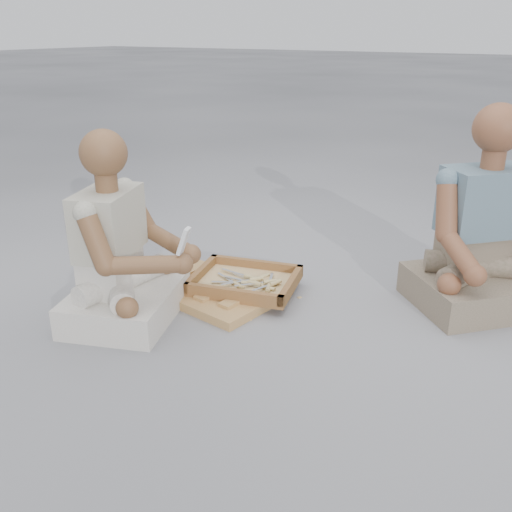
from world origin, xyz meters
The scene contains 31 objects.
ground centered at (0.00, 0.00, 0.00)m, with size 60.00×60.00×0.00m, color gray.
carved_panel centered at (-0.30, 0.22, 0.02)m, with size 0.66×0.44×0.04m, color #A1623E.
tool_tray centered at (-0.16, 0.32, 0.07)m, with size 0.59×0.52×0.07m.
chisel_0 centered at (-0.03, 0.30, 0.07)m, with size 0.22×0.04×0.02m.
chisel_1 centered at (-0.12, 0.33, 0.08)m, with size 0.15×0.19×0.02m.
chisel_2 centered at (-0.11, 0.40, 0.07)m, with size 0.08×0.22×0.02m.
chisel_3 centered at (-0.11, 0.30, 0.08)m, with size 0.22×0.03×0.02m.
chisel_4 centered at (-0.10, 0.33, 0.07)m, with size 0.22×0.07×0.02m.
chisel_5 centered at (-0.17, 0.26, 0.08)m, with size 0.21×0.10×0.02m.
chisel_6 centered at (-0.17, 0.36, 0.08)m, with size 0.22×0.04×0.02m.
chisel_7 centered at (-0.01, 0.31, 0.08)m, with size 0.11×0.21×0.02m.
chisel_8 centered at (-0.14, 0.29, 0.08)m, with size 0.20×0.12×0.02m.
chisel_9 centered at (-0.05, 0.34, 0.08)m, with size 0.16×0.17×0.02m.
chisel_10 centered at (-0.01, 0.34, 0.09)m, with size 0.09×0.21×0.02m.
wood_chip_0 centered at (0.10, 0.42, 0.00)m, with size 0.02×0.01×0.00m, color tan.
wood_chip_1 centered at (-0.01, 0.48, 0.00)m, with size 0.02×0.01×0.00m, color tan.
wood_chip_2 centered at (0.01, 0.10, 0.00)m, with size 0.02×0.01×0.00m, color tan.
wood_chip_3 centered at (-0.49, 0.38, 0.00)m, with size 0.02×0.01×0.00m, color tan.
wood_chip_4 centered at (-0.37, 0.36, 0.00)m, with size 0.02×0.01×0.00m, color tan.
wood_chip_5 centered at (-0.34, 0.36, 0.00)m, with size 0.02×0.01×0.00m, color tan.
wood_chip_6 centered at (-0.23, 0.24, 0.00)m, with size 0.02×0.01×0.00m, color tan.
wood_chip_7 centered at (-0.44, 0.69, 0.00)m, with size 0.02×0.01×0.00m, color tan.
wood_chip_8 centered at (-0.38, 0.07, 0.00)m, with size 0.02×0.01×0.00m, color tan.
wood_chip_9 centered at (0.00, 0.13, 0.00)m, with size 0.02×0.01×0.00m, color tan.
wood_chip_10 centered at (-0.04, 0.33, 0.00)m, with size 0.02×0.01×0.00m, color tan.
wood_chip_11 centered at (-0.18, 0.27, 0.00)m, with size 0.02×0.01×0.00m, color tan.
wood_chip_12 centered at (-0.27, 0.05, 0.00)m, with size 0.02×0.01×0.00m, color tan.
wood_chip_13 centered at (-0.15, 0.03, 0.00)m, with size 0.02×0.01×0.00m, color tan.
craftsman centered at (-0.50, -0.17, 0.30)m, with size 0.66×0.67×0.87m.
companion centered at (0.86, 0.82, 0.32)m, with size 0.78×0.78×0.96m.
mobile_phone centered at (-0.18, -0.12, 0.42)m, with size 0.07×0.07×0.12m.
Camera 1 is at (1.24, -1.89, 1.26)m, focal length 40.00 mm.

